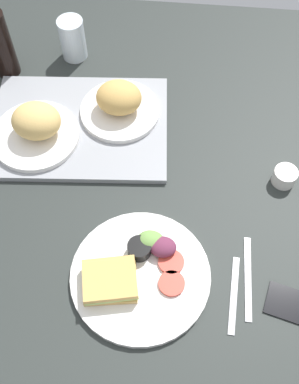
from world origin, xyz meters
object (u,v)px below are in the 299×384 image
drinking_glass (73,39)px  plate_with_salad (138,272)px  espresso_cup (285,176)px  bread_plate_near (36,127)px  knife (248,278)px  serving_tray (79,127)px  fork (234,294)px  bread_plate_far (119,103)px  soda_bottle (0,45)px

drinking_glass → plate_with_salad: bearing=-68.7°
plate_with_salad → espresso_cup: size_ratio=5.35×
bread_plate_near → knife: (52.37, -32.25, -4.96)cm
serving_tray → fork: bearing=-45.6°
espresso_cup → bread_plate_far: bearing=158.6°
knife → bread_plate_near: bearing=58.1°
bread_plate_near → fork: 61.45cm
knife → fork: bearing=142.9°
espresso_cup → soda_bottle: bearing=158.5°
espresso_cup → fork: espresso_cup is taller
drinking_glass → knife: drinking_glass is taller
bread_plate_far → drinking_glass: bearing=126.8°
bread_plate_near → plate_with_salad: (28.72, -33.84, -3.56)cm
drinking_glass → knife: 79.88cm
plate_with_salad → fork: (20.65, -2.41, -1.40)cm
drinking_glass → soda_bottle: bearing=-155.2°
bread_plate_far → espresso_cup: bread_plate_far is taller
fork → bread_plate_far: bearing=36.7°
soda_bottle → knife: soda_bottle is taller
plate_with_salad → soda_bottle: size_ratio=1.56×
bread_plate_near → drinking_glass: drinking_glass is taller
serving_tray → bread_plate_far: bread_plate_far is taller
serving_tray → knife: 56.51cm
bread_plate_far → serving_tray: bearing=-152.5°
serving_tray → fork: 57.05cm
fork → knife: (3.00, 4.00, 0.00)cm
serving_tray → drinking_glass: 27.41cm
espresso_cup → serving_tray: bearing=167.8°
soda_bottle → espresso_cup: soda_bottle is taller
bread_plate_near → knife: bearing=-31.6°
bread_plate_far → soda_bottle: 35.89cm
bread_plate_far → espresso_cup: bearing=-21.4°
bread_plate_near → espresso_cup: bearing=-6.2°
drinking_glass → espresso_cup: size_ratio=2.14×
fork → drinking_glass: bearing=37.9°
serving_tray → soda_bottle: soda_bottle is taller
drinking_glass → soda_bottle: soda_bottle is taller
plate_with_salad → soda_bottle: soda_bottle is taller
espresso_cup → knife: (-8.62, -25.61, -1.75)cm
serving_tray → plate_with_salad: plate_with_salad is taller
bread_plate_near → plate_with_salad: 44.53cm
bread_plate_far → soda_bottle: soda_bottle is taller
soda_bottle → knife: size_ratio=1.01×
fork → bread_plate_near: bearing=57.3°
serving_tray → soda_bottle: bearing=141.8°
bread_plate_far → espresso_cup: (41.62, -16.31, -3.11)cm
espresso_cup → drinking_glass: bearing=146.9°
serving_tray → bread_plate_near: (-9.43, -4.48, 4.41)cm
bread_plate_far → plate_with_salad: size_ratio=0.69×
plate_with_salad → soda_bottle: (-42.46, 56.58, 7.95)cm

